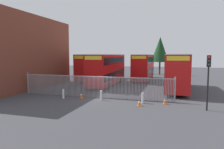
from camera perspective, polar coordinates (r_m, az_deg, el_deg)
ground_plane at (r=28.22m, az=2.31°, el=-3.30°), size 100.00×100.00×0.00m
depot_building_brick at (r=29.56m, az=-26.72°, el=5.56°), size 7.86×16.92×9.30m
palisade_fence at (r=20.75m, az=-5.27°, el=-3.20°), size 16.07×0.14×2.35m
double_decker_bus_near_gate at (r=28.77m, az=-1.35°, el=1.72°), size 2.54×10.81×4.42m
double_decker_bus_behind_fence_left at (r=26.03m, az=17.72°, el=1.07°), size 2.54×10.81×4.42m
double_decker_bus_behind_fence_right at (r=35.33m, az=8.93°, el=2.35°), size 2.54×10.81×4.42m
double_decker_bus_far_back at (r=35.15m, az=-5.00°, el=2.38°), size 2.54×10.81×4.42m
bollard_near_left at (r=20.74m, az=-13.59°, el=-5.31°), size 0.20×0.20×0.95m
bollard_center_front at (r=19.46m, az=-3.12°, el=-5.87°), size 0.20×0.20×0.95m
bollard_near_right at (r=18.44m, az=8.63°, el=-6.56°), size 0.20×0.20×0.95m
traffic_cone_by_gate at (r=18.49m, az=14.69°, el=-7.24°), size 0.34×0.34×0.59m
traffic_cone_mid_forecourt at (r=20.63m, az=-8.67°, el=-5.80°), size 0.34×0.34×0.59m
traffic_cone_near_kerb at (r=17.39m, az=7.68°, el=-7.91°), size 0.34×0.34×0.59m
traffic_light_kerbside at (r=17.15m, az=25.56°, el=0.54°), size 0.28×0.33×4.30m
tree_tall_back at (r=46.24m, az=13.41°, el=6.89°), size 3.85×3.85×8.34m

